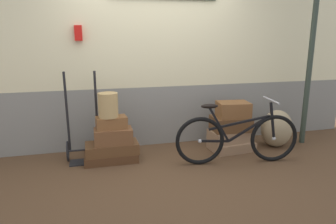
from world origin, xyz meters
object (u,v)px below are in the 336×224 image
suitcase_0 (111,157)px  suitcase_4 (231,145)px  suitcase_2 (113,136)px  luggage_trolley (84,141)px  burlap_sack (277,128)px  suitcase_3 (111,122)px  suitcase_6 (231,123)px  suitcase_5 (229,136)px  suitcase_1 (112,148)px  suitcase_7 (233,110)px  bicycle (237,138)px  wicker_basket (108,105)px

suitcase_0 → suitcase_4: suitcase_4 is taller
suitcase_2 → luggage_trolley: size_ratio=0.41×
burlap_sack → suitcase_3: bearing=178.8°
suitcase_6 → burlap_sack: size_ratio=0.96×
suitcase_3 → suitcase_5: (1.69, 0.00, -0.32)m
suitcase_3 → burlap_sack: bearing=-5.8°
suitcase_3 → suitcase_6: suitcase_3 is taller
suitcase_1 → suitcase_7: 1.79m
suitcase_0 → suitcase_5: size_ratio=1.27×
suitcase_7 → bicycle: (-0.16, -0.48, -0.26)m
suitcase_2 → suitcase_3: (-0.01, 0.03, 0.18)m
suitcase_1 → suitcase_2: suitcase_2 is taller
wicker_basket → luggage_trolley: 0.61m
luggage_trolley → suitcase_7: bearing=-3.3°
suitcase_0 → suitcase_4: size_ratio=1.16×
suitcase_4 → suitcase_3: bearing=173.9°
suitcase_5 → burlap_sack: 0.76m
suitcase_0 → luggage_trolley: bearing=162.5°
suitcase_7 → luggage_trolley: 2.13m
suitcase_6 → wicker_basket: bearing=-175.8°
suitcase_3 → suitcase_7: bearing=-4.8°
wicker_basket → suitcase_2: bearing=-30.0°
suitcase_3 → suitcase_5: 1.72m
suitcase_1 → suitcase_4: (1.73, -0.01, -0.12)m
suitcase_6 → suitcase_7: size_ratio=1.22×
suitcase_1 → burlap_sack: burlap_sack is taller
suitcase_7 → suitcase_1: bearing=-173.1°
suitcase_5 → wicker_basket: bearing=175.5°
suitcase_1 → suitcase_6: (1.72, 0.03, 0.21)m
suitcase_1 → suitcase_4: size_ratio=1.14×
suitcase_4 → luggage_trolley: (-2.09, 0.14, 0.21)m
suitcase_5 → burlap_sack: burlap_sack is taller
burlap_sack → suitcase_4: bearing=177.7°
suitcase_5 → luggage_trolley: size_ratio=0.46×
suitcase_0 → burlap_sack: burlap_sack is taller
suitcase_3 → suitcase_1: bearing=-126.7°
suitcase_0 → suitcase_2: suitcase_2 is taller
suitcase_4 → bicycle: (-0.15, -0.46, 0.28)m
bicycle → suitcase_2: bearing=163.9°
suitcase_1 → bicycle: 1.65m
suitcase_2 → suitcase_7: bearing=1.7°
suitcase_3 → suitcase_7: (1.73, -0.01, 0.07)m
suitcase_0 → suitcase_5: bearing=-0.2°
suitcase_3 → suitcase_4: bearing=-5.3°
suitcase_3 → suitcase_4: 1.78m
suitcase_4 → suitcase_6: size_ratio=1.12×
wicker_basket → bicycle: (1.60, -0.48, -0.43)m
suitcase_5 → suitcase_1: bearing=175.8°
suitcase_4 → wicker_basket: bearing=174.1°
suitcase_0 → suitcase_1: (0.02, -0.02, 0.13)m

